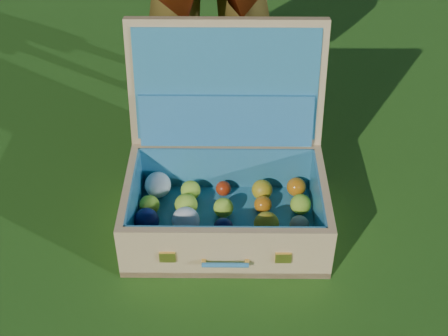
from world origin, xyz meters
TOP-DOWN VIEW (x-y plane):
  - ground at (0.00, 0.00)m, footprint 60.00×60.00m
  - suitcase at (0.19, 0.14)m, footprint 0.64×0.56m

SIDE VIEW (x-z plane):
  - ground at x=0.00m, z-range 0.00..0.00m
  - suitcase at x=0.19m, z-range -0.13..0.45m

